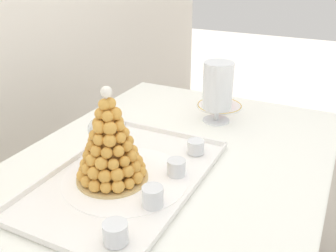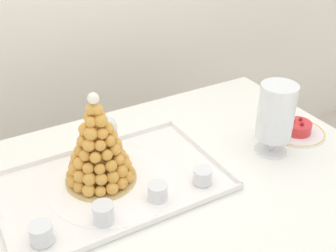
{
  "view_description": "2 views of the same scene",
  "coord_description": "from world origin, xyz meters",
  "px_view_note": "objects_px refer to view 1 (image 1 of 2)",
  "views": [
    {
      "loc": [
        -1.02,
        -0.49,
        1.39
      ],
      "look_at": [
        -0.04,
        -0.01,
        0.89
      ],
      "focal_mm": 40.47,
      "sensor_mm": 36.0,
      "label": 1
    },
    {
      "loc": [
        -0.55,
        -0.92,
        1.58
      ],
      "look_at": [
        -0.03,
        -0.01,
        0.95
      ],
      "focal_mm": 45.6,
      "sensor_mm": 36.0,
      "label": 2
    }
  ],
  "objects_px": {
    "macaron_goblet": "(218,87)",
    "dessert_cup_centre": "(176,168)",
    "dessert_cup_mid_left": "(153,197)",
    "wine_glass": "(100,131)",
    "dessert_cup_mid_right": "(196,147)",
    "croquembouche": "(110,145)",
    "fruit_tart_plate": "(220,103)",
    "serving_tray": "(126,178)",
    "dessert_cup_left": "(116,233)"
  },
  "relations": [
    {
      "from": "dessert_cup_centre",
      "to": "macaron_goblet",
      "type": "relative_size",
      "value": 0.24
    },
    {
      "from": "dessert_cup_mid_left",
      "to": "dessert_cup_mid_right",
      "type": "xyz_separation_m",
      "value": [
        0.33,
        0.01,
        -0.0
      ]
    },
    {
      "from": "serving_tray",
      "to": "dessert_cup_centre",
      "type": "height_order",
      "value": "dessert_cup_centre"
    },
    {
      "from": "dessert_cup_mid_right",
      "to": "fruit_tart_plate",
      "type": "bearing_deg",
      "value": 9.11
    },
    {
      "from": "dessert_cup_mid_left",
      "to": "fruit_tart_plate",
      "type": "height_order",
      "value": "dessert_cup_mid_left"
    },
    {
      "from": "dessert_cup_mid_left",
      "to": "croquembouche",
      "type": "bearing_deg",
      "value": 70.31
    },
    {
      "from": "croquembouche",
      "to": "wine_glass",
      "type": "distance_m",
      "value": 0.1
    },
    {
      "from": "macaron_goblet",
      "to": "serving_tray",
      "type": "bearing_deg",
      "value": 169.79
    },
    {
      "from": "croquembouche",
      "to": "dessert_cup_mid_right",
      "type": "bearing_deg",
      "value": -32.05
    },
    {
      "from": "macaron_goblet",
      "to": "dessert_cup_left",
      "type": "bearing_deg",
      "value": -177.78
    },
    {
      "from": "serving_tray",
      "to": "dessert_cup_centre",
      "type": "distance_m",
      "value": 0.16
    },
    {
      "from": "croquembouche",
      "to": "fruit_tart_plate",
      "type": "bearing_deg",
      "value": -7.1
    },
    {
      "from": "macaron_goblet",
      "to": "wine_glass",
      "type": "xyz_separation_m",
      "value": [
        -0.51,
        0.21,
        -0.02
      ]
    },
    {
      "from": "dessert_cup_mid_left",
      "to": "wine_glass",
      "type": "distance_m",
      "value": 0.3
    },
    {
      "from": "wine_glass",
      "to": "dessert_cup_mid_left",
      "type": "bearing_deg",
      "value": -115.52
    },
    {
      "from": "croquembouche",
      "to": "macaron_goblet",
      "type": "height_order",
      "value": "croquembouche"
    },
    {
      "from": "dessert_cup_centre",
      "to": "wine_glass",
      "type": "height_order",
      "value": "wine_glass"
    },
    {
      "from": "dessert_cup_mid_right",
      "to": "macaron_goblet",
      "type": "xyz_separation_m",
      "value": [
        0.31,
        0.03,
        0.12
      ]
    },
    {
      "from": "dessert_cup_centre",
      "to": "fruit_tart_plate",
      "type": "xyz_separation_m",
      "value": [
        0.63,
        0.08,
        -0.02
      ]
    },
    {
      "from": "serving_tray",
      "to": "dessert_cup_centre",
      "type": "xyz_separation_m",
      "value": [
        0.09,
        -0.13,
        0.03
      ]
    },
    {
      "from": "macaron_goblet",
      "to": "fruit_tart_plate",
      "type": "bearing_deg",
      "value": 14.25
    },
    {
      "from": "croquembouche",
      "to": "wine_glass",
      "type": "relative_size",
      "value": 1.74
    },
    {
      "from": "croquembouche",
      "to": "dessert_cup_centre",
      "type": "height_order",
      "value": "croquembouche"
    },
    {
      "from": "croquembouche",
      "to": "wine_glass",
      "type": "bearing_deg",
      "value": 53.49
    },
    {
      "from": "dessert_cup_mid_right",
      "to": "fruit_tart_plate",
      "type": "xyz_separation_m",
      "value": [
        0.47,
        0.08,
        -0.01
      ]
    },
    {
      "from": "wine_glass",
      "to": "dessert_cup_mid_right",
      "type": "bearing_deg",
      "value": -49.94
    },
    {
      "from": "serving_tray",
      "to": "dessert_cup_mid_left",
      "type": "relative_size",
      "value": 11.28
    },
    {
      "from": "fruit_tart_plate",
      "to": "dessert_cup_centre",
      "type": "bearing_deg",
      "value": -173.16
    },
    {
      "from": "wine_glass",
      "to": "dessert_cup_left",
      "type": "bearing_deg",
      "value": -139.76
    },
    {
      "from": "serving_tray",
      "to": "croquembouche",
      "type": "distance_m",
      "value": 0.13
    },
    {
      "from": "serving_tray",
      "to": "dessert_cup_left",
      "type": "relative_size",
      "value": 10.94
    },
    {
      "from": "dessert_cup_mid_right",
      "to": "dessert_cup_left",
      "type": "bearing_deg",
      "value": 179.69
    },
    {
      "from": "serving_tray",
      "to": "dessert_cup_left",
      "type": "xyz_separation_m",
      "value": [
        -0.25,
        -0.13,
        0.03
      ]
    },
    {
      "from": "fruit_tart_plate",
      "to": "wine_glass",
      "type": "distance_m",
      "value": 0.71
    },
    {
      "from": "dessert_cup_mid_right",
      "to": "fruit_tart_plate",
      "type": "relative_size",
      "value": 0.28
    },
    {
      "from": "dessert_cup_centre",
      "to": "wine_glass",
      "type": "relative_size",
      "value": 0.34
    },
    {
      "from": "croquembouche",
      "to": "fruit_tart_plate",
      "type": "xyz_separation_m",
      "value": [
        0.74,
        -0.09,
        -0.11
      ]
    },
    {
      "from": "dessert_cup_mid_left",
      "to": "wine_glass",
      "type": "relative_size",
      "value": 0.35
    },
    {
      "from": "croquembouche",
      "to": "macaron_goblet",
      "type": "xyz_separation_m",
      "value": [
        0.57,
        -0.13,
        0.02
      ]
    },
    {
      "from": "fruit_tart_plate",
      "to": "croquembouche",
      "type": "bearing_deg",
      "value": 172.9
    },
    {
      "from": "serving_tray",
      "to": "fruit_tart_plate",
      "type": "xyz_separation_m",
      "value": [
        0.71,
        -0.06,
        0.01
      ]
    },
    {
      "from": "dessert_cup_left",
      "to": "dessert_cup_mid_left",
      "type": "relative_size",
      "value": 1.03
    },
    {
      "from": "dessert_cup_mid_left",
      "to": "macaron_goblet",
      "type": "bearing_deg",
      "value": 3.82
    },
    {
      "from": "dessert_cup_left",
      "to": "fruit_tart_plate",
      "type": "height_order",
      "value": "dessert_cup_left"
    },
    {
      "from": "wine_glass",
      "to": "dessert_cup_centre",
      "type": "bearing_deg",
      "value": -78.34
    },
    {
      "from": "macaron_goblet",
      "to": "dessert_cup_centre",
      "type": "bearing_deg",
      "value": -175.85
    },
    {
      "from": "serving_tray",
      "to": "dessert_cup_mid_left",
      "type": "bearing_deg",
      "value": -121.28
    },
    {
      "from": "serving_tray",
      "to": "wine_glass",
      "type": "relative_size",
      "value": 3.93
    },
    {
      "from": "dessert_cup_mid_right",
      "to": "fruit_tart_plate",
      "type": "height_order",
      "value": "fruit_tart_plate"
    },
    {
      "from": "serving_tray",
      "to": "dessert_cup_left",
      "type": "height_order",
      "value": "dessert_cup_left"
    }
  ]
}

